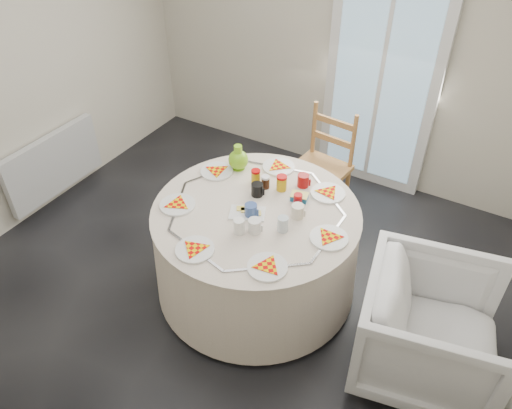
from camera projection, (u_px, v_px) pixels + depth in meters
The scene contains 13 objects.
floor at pixel (224, 291), 3.80m from camera, with size 4.00×4.00×0.00m, color black.
wall_back at pixel (344, 39), 4.33m from camera, with size 4.00×0.02×2.60m, color #BCB5A3.
glass_door at pixel (382, 78), 4.30m from camera, with size 1.00×0.08×2.10m, color silver.
radiator at pixel (54, 164), 4.46m from camera, with size 0.07×1.00×0.55m, color silver.
table at pixel (256, 250), 3.61m from camera, with size 1.47×1.47×0.74m, color beige.
wooden_chair at pixel (320, 170), 4.23m from camera, with size 0.44×0.42×0.99m, color #B07D40, non-canonical shape.
armchair at pixel (431, 329), 3.04m from camera, with size 0.82×0.77×0.85m, color silver.
place_settings at pixel (256, 208), 3.36m from camera, with size 1.32×1.32×0.02m, color white, non-canonical shape.
jar_cluster at pixel (275, 185), 3.48m from camera, with size 0.44×0.22×0.13m, color brown, non-canonical shape.
butter_tub at pixel (300, 195), 3.44m from camera, with size 0.12×0.09×0.05m, color #156490.
green_pitcher at pixel (238, 155), 3.69m from camera, with size 0.15×0.15×0.19m, color #75BC1B, non-canonical shape.
cheese_platter at pixel (247, 211), 3.33m from camera, with size 0.24×0.15×0.03m, color white, non-canonical shape.
mugs_glasses at pixel (271, 205), 3.32m from camera, with size 0.63×0.63×0.12m, color #A1A1A1, non-canonical shape.
Camera 1 is at (1.50, -2.08, 2.89)m, focal length 35.00 mm.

